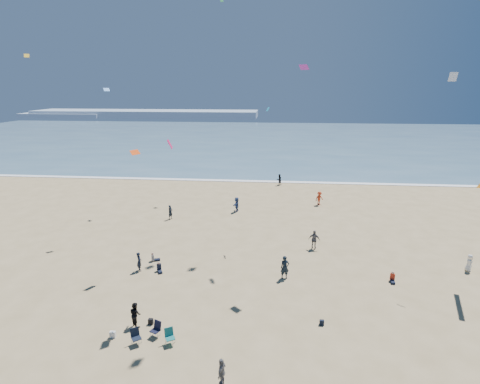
{
  "coord_description": "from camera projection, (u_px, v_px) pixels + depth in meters",
  "views": [
    {
      "loc": [
        4.03,
        -13.57,
        14.91
      ],
      "look_at": [
        2.0,
        8.0,
        8.74
      ],
      "focal_mm": 28.0,
      "sensor_mm": 36.0,
      "label": 1
    }
  ],
  "objects": [
    {
      "name": "white_tote",
      "position": [
        113.0,
        334.0,
        22.96
      ],
      "size": [
        0.35,
        0.2,
        0.4
      ],
      "primitive_type": "cube",
      "color": "white",
      "rests_on": "ground"
    },
    {
      "name": "chair_cluster",
      "position": [
        154.0,
        335.0,
        22.45
      ],
      "size": [
        2.83,
        1.62,
        1.0
      ],
      "color": "black",
      "rests_on": "ground"
    },
    {
      "name": "surf_line",
      "position": [
        249.0,
        181.0,
        60.52
      ],
      "size": [
        220.0,
        1.2,
        0.08
      ],
      "primitive_type": "cube",
      "color": "white",
      "rests_on": "ground"
    },
    {
      "name": "kites_aloft",
      "position": [
        367.0,
        83.0,
        23.75
      ],
      "size": [
        48.92,
        45.93,
        24.09
      ],
      "color": "#751E95",
      "rests_on": "ground"
    },
    {
      "name": "navy_bag",
      "position": [
        322.0,
        322.0,
        24.17
      ],
      "size": [
        0.28,
        0.18,
        0.34
      ],
      "primitive_type": "cube",
      "color": "black",
      "rests_on": "ground"
    },
    {
      "name": "standing_flyers",
      "position": [
        270.0,
        239.0,
        35.65
      ],
      "size": [
        33.68,
        46.52,
        1.91
      ],
      "color": "black",
      "rests_on": "ground"
    },
    {
      "name": "headland_near",
      "position": [
        64.0,
        115.0,
        184.16
      ],
      "size": [
        40.0,
        14.0,
        2.0
      ],
      "primitive_type": "cube",
      "color": "#7A8EA8",
      "rests_on": "ground"
    },
    {
      "name": "seated_group",
      "position": [
        239.0,
        320.0,
        23.98
      ],
      "size": [
        20.83,
        21.12,
        0.84
      ],
      "color": "silver",
      "rests_on": "ground"
    },
    {
      "name": "black_backpack",
      "position": [
        151.0,
        322.0,
        24.23
      ],
      "size": [
        0.3,
        0.22,
        0.38
      ],
      "primitive_type": "cube",
      "color": "black",
      "rests_on": "ground"
    },
    {
      "name": "headland_far",
      "position": [
        146.0,
        114.0,
        185.19
      ],
      "size": [
        110.0,
        20.0,
        3.2
      ],
      "primitive_type": "cube",
      "color": "#7A8EA8",
      "rests_on": "ground"
    },
    {
      "name": "ocean",
      "position": [
        261.0,
        139.0,
        108.4
      ],
      "size": [
        220.0,
        100.0,
        0.06
      ],
      "primitive_type": "cube",
      "color": "#476B84",
      "rests_on": "ground"
    }
  ]
}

